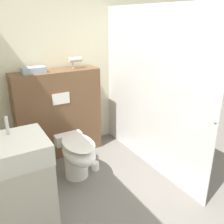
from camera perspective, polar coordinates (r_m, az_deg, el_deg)
wall_back at (r=3.49m, az=-9.28°, el=11.96°), size 8.00×0.06×2.50m
partition_panel at (r=3.38m, az=-12.12°, el=-0.41°), size 1.11×0.31×1.15m
shower_glass at (r=2.98m, az=8.63°, el=4.64°), size 0.04×1.94×1.91m
toilet at (r=2.92m, az=-7.99°, el=-9.63°), size 0.34×0.64×0.50m
sink_vanity at (r=2.14m, az=-20.16°, el=-17.79°), size 0.47×0.44×1.12m
hair_drier at (r=3.30m, az=-8.30°, el=11.69°), size 0.19×0.06×0.15m
folded_towel at (r=3.15m, az=-17.48°, el=9.14°), size 0.28×0.15×0.07m
spare_toilet_roll at (r=3.17m, az=-3.85°, el=-12.18°), size 0.09×0.09×0.10m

